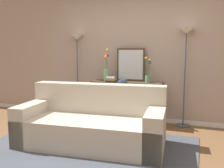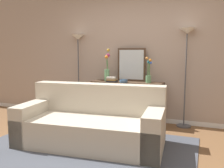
{
  "view_description": "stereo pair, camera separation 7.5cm",
  "coord_description": "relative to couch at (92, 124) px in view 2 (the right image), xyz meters",
  "views": [
    {
      "loc": [
        1.21,
        -2.76,
        1.36
      ],
      "look_at": [
        -0.18,
        1.02,
        0.84
      ],
      "focal_mm": 38.81,
      "sensor_mm": 36.0,
      "label": 1
    },
    {
      "loc": [
        1.28,
        -2.74,
        1.36
      ],
      "look_at": [
        -0.18,
        1.02,
        0.84
      ],
      "focal_mm": 38.81,
      "sensor_mm": 36.0,
      "label": 2
    }
  ],
  "objects": [
    {
      "name": "book_stack",
      "position": [
        -0.13,
        1.14,
        0.54
      ],
      "size": [
        0.21,
        0.14,
        0.09
      ],
      "color": "#2D2D33",
      "rests_on": "console_table"
    },
    {
      "name": "area_rug",
      "position": [
        0.01,
        -0.16,
        -0.3
      ],
      "size": [
        3.01,
        1.93,
        0.01
      ],
      "color": "#474C56",
      "rests_on": "ground"
    },
    {
      "name": "ground_plane",
      "position": [
        0.27,
        -0.43,
        -0.32
      ],
      "size": [
        16.0,
        16.0,
        0.02
      ],
      "primitive_type": "cube",
      "color": "brown"
    },
    {
      "name": "floor_lamp_left",
      "position": [
        -0.99,
        1.39,
        1.06
      ],
      "size": [
        0.28,
        0.28,
        1.74
      ],
      "color": "#4C4C51",
      "rests_on": "ground"
    },
    {
      "name": "back_wall",
      "position": [
        0.27,
        1.57,
        1.24
      ],
      "size": [
        12.0,
        0.15,
        3.1
      ],
      "color": "white",
      "rests_on": "ground"
    },
    {
      "name": "wall_mirror",
      "position": [
        0.18,
        1.41,
        0.82
      ],
      "size": [
        0.56,
        0.02,
        0.65
      ],
      "color": "#473323",
      "rests_on": "console_table"
    },
    {
      "name": "vase_tall_flowers",
      "position": [
        -0.27,
        1.26,
        0.73
      ],
      "size": [
        0.11,
        0.14,
        0.63
      ],
      "color": "#669E6B",
      "rests_on": "console_table"
    },
    {
      "name": "couch",
      "position": [
        0.0,
        0.0,
        0.0
      ],
      "size": [
        2.19,
        1.13,
        0.88
      ],
      "color": "#BCB29E",
      "rests_on": "ground"
    },
    {
      "name": "floor_lamp_right",
      "position": [
        1.21,
        1.39,
        1.11
      ],
      "size": [
        0.28,
        0.28,
        1.8
      ],
      "color": "#4C4C51",
      "rests_on": "ground"
    },
    {
      "name": "fruit_bowl",
      "position": [
        0.11,
        1.15,
        0.53
      ],
      "size": [
        0.15,
        0.15,
        0.05
      ],
      "color": "#4C7093",
      "rests_on": "console_table"
    },
    {
      "name": "console_table",
      "position": [
        0.14,
        1.26,
        0.25
      ],
      "size": [
        1.39,
        0.37,
        0.81
      ],
      "color": "#473323",
      "rests_on": "ground"
    },
    {
      "name": "book_row_under_console",
      "position": [
        -0.29,
        1.26,
        -0.25
      ],
      "size": [
        0.28,
        0.18,
        0.12
      ],
      "color": "#1E7075",
      "rests_on": "ground"
    },
    {
      "name": "vase_short_flowers",
      "position": [
        0.56,
        1.25,
        0.68
      ],
      "size": [
        0.12,
        0.12,
        0.48
      ],
      "color": "#669E6B",
      "rests_on": "console_table"
    }
  ]
}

